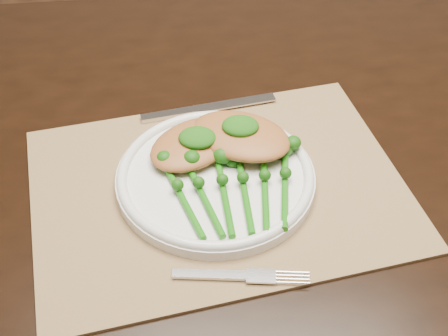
# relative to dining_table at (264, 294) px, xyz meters

# --- Properties ---
(dining_table) EXTENTS (1.73, 1.16, 0.75)m
(dining_table) POSITION_rel_dining_table_xyz_m (0.00, 0.00, 0.00)
(dining_table) COLOR black
(dining_table) RESTS_ON ground
(placemat) EXTENTS (0.57, 0.48, 0.00)m
(placemat) POSITION_rel_dining_table_xyz_m (-0.08, -0.10, 0.38)
(placemat) COLOR olive
(placemat) RESTS_ON dining_table
(dinner_plate) EXTENTS (0.26, 0.26, 0.02)m
(dinner_plate) POSITION_rel_dining_table_xyz_m (-0.08, -0.09, 0.39)
(dinner_plate) COLOR white
(dinner_plate) RESTS_ON placemat
(knife) EXTENTS (0.20, 0.08, 0.01)m
(knife) POSITION_rel_dining_table_xyz_m (-0.12, 0.06, 0.38)
(knife) COLOR silver
(knife) RESTS_ON placemat
(fork) EXTENTS (0.16, 0.02, 0.00)m
(fork) POSITION_rel_dining_table_xyz_m (-0.03, -0.24, 0.38)
(fork) COLOR silver
(fork) RESTS_ON placemat
(chicken_fillet_left) EXTENTS (0.16, 0.16, 0.03)m
(chicken_fillet_left) POSITION_rel_dining_table_xyz_m (-0.11, -0.05, 0.41)
(chicken_fillet_left) COLOR #AA6731
(chicken_fillet_left) RESTS_ON dinner_plate
(chicken_fillet_right) EXTENTS (0.17, 0.14, 0.03)m
(chicken_fillet_right) POSITION_rel_dining_table_xyz_m (-0.05, -0.04, 0.41)
(chicken_fillet_right) COLOR #AA6731
(chicken_fillet_right) RESTS_ON dinner_plate
(pesto_dollop_left) EXTENTS (0.05, 0.04, 0.02)m
(pesto_dollop_left) POSITION_rel_dining_table_xyz_m (-0.11, -0.05, 0.42)
(pesto_dollop_left) COLOR #114309
(pesto_dollop_left) RESTS_ON chicken_fillet_left
(pesto_dollop_right) EXTENTS (0.05, 0.04, 0.02)m
(pesto_dollop_right) POSITION_rel_dining_table_xyz_m (-0.05, -0.03, 0.43)
(pesto_dollop_right) COLOR #114309
(pesto_dollop_right) RESTS_ON chicken_fillet_right
(broccolini_bundle) EXTENTS (0.18, 0.20, 0.04)m
(broccolini_bundle) POSITION_rel_dining_table_xyz_m (-0.05, -0.13, 0.40)
(broccolini_bundle) COLOR #18650D
(broccolini_bundle) RESTS_ON dinner_plate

